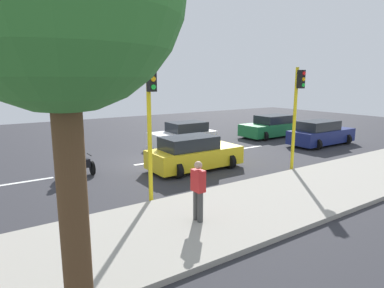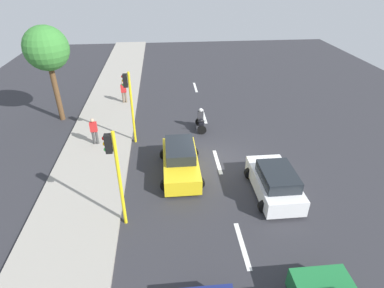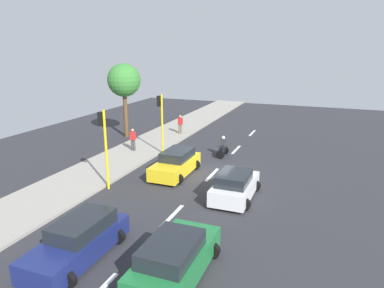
# 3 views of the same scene
# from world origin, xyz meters

# --- Properties ---
(ground_plane) EXTENTS (40.00, 60.00, 0.10)m
(ground_plane) POSITION_xyz_m (0.00, 0.00, -0.05)
(ground_plane) COLOR #2D2D33
(sidewalk) EXTENTS (4.00, 60.00, 0.15)m
(sidewalk) POSITION_xyz_m (7.00, 0.00, 0.07)
(sidewalk) COLOR #9E998E
(sidewalk) RESTS_ON ground
(lane_stripe_north) EXTENTS (0.20, 2.40, 0.01)m
(lane_stripe_north) POSITION_xyz_m (0.00, -6.00, 0.01)
(lane_stripe_north) COLOR white
(lane_stripe_north) RESTS_ON ground
(lane_stripe_mid) EXTENTS (0.20, 2.40, 0.01)m
(lane_stripe_mid) POSITION_xyz_m (0.00, 0.00, 0.01)
(lane_stripe_mid) COLOR white
(lane_stripe_mid) RESTS_ON ground
(lane_stripe_south) EXTENTS (0.20, 2.40, 0.01)m
(lane_stripe_south) POSITION_xyz_m (0.00, 6.00, 0.01)
(lane_stripe_south) COLOR white
(lane_stripe_south) RESTS_ON ground
(lane_stripe_far_south) EXTENTS (0.20, 2.40, 0.01)m
(lane_stripe_far_south) POSITION_xyz_m (0.00, 12.00, 0.01)
(lane_stripe_far_south) COLOR white
(lane_stripe_far_south) RESTS_ON ground
(car_yellow_cab) EXTENTS (2.21, 4.25, 1.52)m
(car_yellow_cab) POSITION_xyz_m (2.14, 0.76, 0.71)
(car_yellow_cab) COLOR yellow
(car_yellow_cab) RESTS_ON ground
(car_white) EXTENTS (2.24, 3.85, 1.52)m
(car_white) POSITION_xyz_m (-2.23, 3.01, 0.71)
(car_white) COLOR white
(car_white) RESTS_ON ground
(car_dark_blue) EXTENTS (2.17, 4.52, 1.52)m
(car_dark_blue) POSITION_xyz_m (1.83, 10.46, 0.71)
(car_dark_blue) COLOR navy
(car_dark_blue) RESTS_ON ground
(car_green) EXTENTS (2.32, 4.35, 1.52)m
(car_green) POSITION_xyz_m (-1.99, 10.17, 0.71)
(car_green) COLOR #1E7238
(car_green) RESTS_ON ground
(motorcycle) EXTENTS (0.60, 1.30, 1.53)m
(motorcycle) POSITION_xyz_m (0.49, -3.96, 0.64)
(motorcycle) COLOR black
(motorcycle) RESTS_ON ground
(pedestrian_near_signal) EXTENTS (0.40, 0.24, 1.69)m
(pedestrian_near_signal) POSITION_xyz_m (7.11, -2.48, 1.06)
(pedestrian_near_signal) COLOR #3F3F3F
(pedestrian_near_signal) RESTS_ON sidewalk
(traffic_light_corner) EXTENTS (0.49, 0.24, 4.50)m
(traffic_light_corner) POSITION_xyz_m (4.85, 4.28, 2.93)
(traffic_light_corner) COLOR yellow
(traffic_light_corner) RESTS_ON ground
(traffic_light_midblock) EXTENTS (0.49, 0.24, 4.50)m
(traffic_light_midblock) POSITION_xyz_m (4.85, -2.72, 2.93)
(traffic_light_midblock) COLOR yellow
(traffic_light_midblock) RESTS_ON ground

